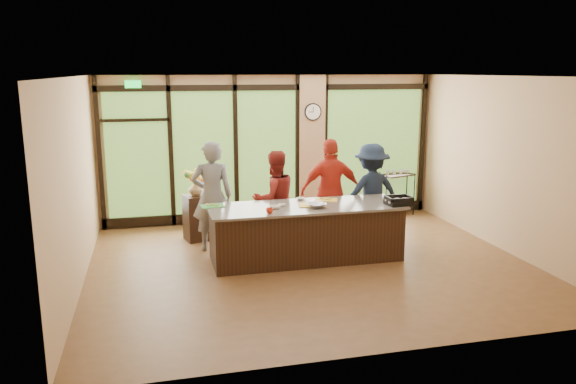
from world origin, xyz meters
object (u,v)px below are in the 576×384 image
cook_left (212,196)px  bar_cart (397,188)px  cook_right (371,192)px  island_base (306,234)px  roasting_pan (399,203)px  flower_stand (197,218)px

cook_left → bar_cart: size_ratio=1.97×
cook_right → bar_cart: cook_right is taller
island_base → cook_right: bearing=28.3°
cook_right → roasting_pan: (0.05, -1.09, 0.06)m
cook_left → bar_cart: bearing=-156.2°
flower_stand → bar_cart: 4.50m
roasting_pan → flower_stand: bearing=144.2°
roasting_pan → flower_stand: 3.70m
roasting_pan → cook_right: bearing=87.0°
cook_right → flower_stand: size_ratio=2.13×
cook_right → roasting_pan: size_ratio=4.45×
cook_left → roasting_pan: bearing=161.4°
cook_left → roasting_pan: (2.94, -1.17, -0.01)m
bar_cart → cook_left: bearing=-177.4°
cook_left → roasting_pan: size_ratio=4.77×
flower_stand → bar_cart: size_ratio=0.86×
roasting_pan → flower_stand: size_ratio=0.48×
cook_right → flower_stand: (-3.12, 0.75, -0.48)m
roasting_pan → bar_cart: 3.04m
cook_right → bar_cart: 2.13m
island_base → flower_stand: size_ratio=3.67×
bar_cart → island_base: bearing=-156.4°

